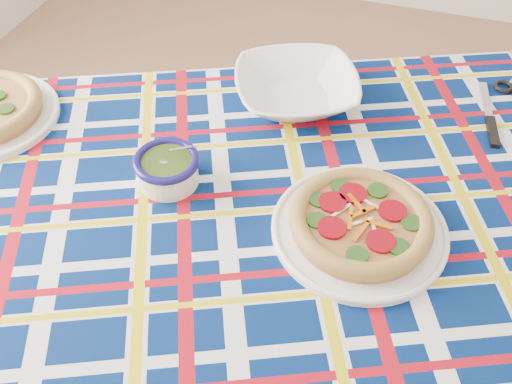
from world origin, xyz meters
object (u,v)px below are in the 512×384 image
(dining_table, at_px, (268,257))
(serving_bowl, at_px, (296,89))
(pesto_bowl, at_px, (167,167))
(main_focaccia_plate, at_px, (361,221))

(dining_table, height_order, serving_bowl, serving_bowl)
(pesto_bowl, xyz_separation_m, serving_bowl, (0.16, 0.32, -0.00))
(dining_table, distance_m, main_focaccia_plate, 0.19)
(dining_table, relative_size, pesto_bowl, 14.96)
(dining_table, height_order, main_focaccia_plate, main_focaccia_plate)
(dining_table, bearing_deg, serving_bowl, 74.13)
(dining_table, bearing_deg, main_focaccia_plate, -8.14)
(main_focaccia_plate, distance_m, pesto_bowl, 0.37)
(main_focaccia_plate, distance_m, serving_bowl, 0.39)
(pesto_bowl, bearing_deg, serving_bowl, 62.66)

